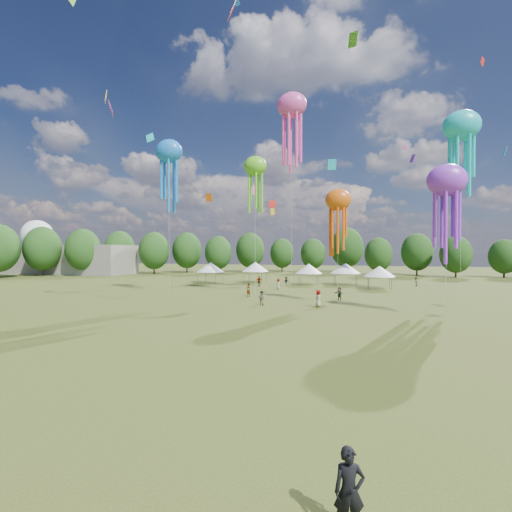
# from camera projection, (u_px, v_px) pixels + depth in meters

# --- Properties ---
(ground) EXTENTS (300.00, 300.00, 0.00)m
(ground) POSITION_uv_depth(u_px,v_px,m) (134.00, 445.00, 11.61)
(ground) COLOR #384416
(ground) RESTS_ON ground
(observer_main) EXTENTS (0.79, 0.61, 1.93)m
(observer_main) POSITION_uv_depth(u_px,v_px,m) (349.00, 491.00, 7.97)
(observer_main) COLOR black
(observer_main) RESTS_ON ground
(spectator_near) EXTENTS (0.95, 0.84, 1.64)m
(spectator_near) POSITION_uv_depth(u_px,v_px,m) (261.00, 298.00, 41.57)
(spectator_near) COLOR gray
(spectator_near) RESTS_ON ground
(spectators_far) EXTENTS (28.17, 29.75, 1.93)m
(spectators_far) POSITION_uv_depth(u_px,v_px,m) (308.00, 287.00, 54.45)
(spectators_far) COLOR gray
(spectators_far) RESTS_ON ground
(festival_tents) EXTENTS (36.36, 11.36, 4.19)m
(festival_tents) POSITION_uv_depth(u_px,v_px,m) (294.00, 268.00, 66.64)
(festival_tents) COLOR #47474C
(festival_tents) RESTS_ON ground
(show_kites) EXTENTS (45.78, 23.23, 30.24)m
(show_kites) POSITION_uv_depth(u_px,v_px,m) (342.00, 154.00, 49.40)
(show_kites) COLOR #5DC320
(show_kites) RESTS_ON ground
(small_kites) EXTENTS (67.31, 56.60, 41.72)m
(small_kites) POSITION_uv_depth(u_px,v_px,m) (304.00, 93.00, 51.93)
(small_kites) COLOR #5DC320
(small_kites) RESTS_ON ground
(treeline) EXTENTS (201.57, 95.24, 13.43)m
(treeline) POSITION_uv_depth(u_px,v_px,m) (299.00, 250.00, 72.80)
(treeline) COLOR #38281C
(treeline) RESTS_ON ground
(hangar) EXTENTS (40.00, 12.00, 8.00)m
(hangar) POSITION_uv_depth(u_px,v_px,m) (64.00, 259.00, 100.14)
(hangar) COLOR gray
(hangar) RESTS_ON ground
(radome) EXTENTS (9.00, 9.00, 16.00)m
(radome) POSITION_uv_depth(u_px,v_px,m) (37.00, 239.00, 110.11)
(radome) COLOR white
(radome) RESTS_ON ground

